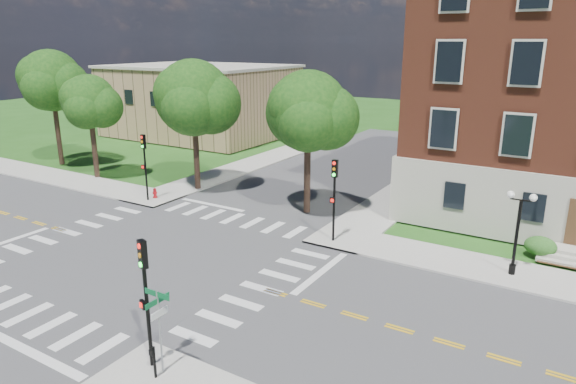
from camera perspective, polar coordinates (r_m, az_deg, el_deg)
The scene contains 19 objects.
ground at distance 29.04m, azimuth -14.91°, elevation -6.95°, with size 160.00×160.00×0.00m, color #214F16.
road_ew at distance 29.03m, azimuth -14.91°, elevation -6.94°, with size 90.00×12.00×0.01m, color #3D3D3F.
road_ns at distance 29.03m, azimuth -14.92°, elevation -6.94°, with size 12.00×90.00×0.01m, color #3D3D3F.
sidewalk_ne at distance 35.57m, azimuth 22.71°, elevation -3.21°, with size 34.00×34.00×0.12m.
sidewalk_nw at distance 49.76m, azimuth -14.63°, elevation 2.96°, with size 34.00×34.00×0.12m.
crosswalk_east at distance 24.72m, azimuth -2.99°, elevation -10.68°, with size 2.20×10.20×0.02m, color silver, non-canonical shape.
stop_bar_east at distance 26.29m, azimuth 3.66°, elevation -8.95°, with size 0.40×5.50×0.00m, color silver.
secondary_building at distance 64.03m, azimuth -9.68°, elevation 10.03°, with size 20.40×15.40×8.30m.
tree_a at distance 51.50m, azimuth -24.81°, elevation 11.15°, with size 5.46×5.46×10.42m.
tree_b at distance 45.46m, azimuth -21.21°, elevation 9.33°, with size 4.37×4.37×8.55m.
tree_c at distance 39.54m, azimuth -10.47°, elevation 10.23°, with size 5.72×5.72×9.89m.
tree_d at distance 33.27m, azimuth 2.22°, elevation 8.95°, with size 5.23×5.23×9.43m.
traffic_signal_se at distance 18.46m, azimuth -15.58°, elevation -10.21°, with size 0.37×0.44×4.80m.
traffic_signal_ne at distance 29.03m, azimuth 5.16°, elevation 0.24°, with size 0.34×0.38×4.80m.
traffic_signal_nw at distance 37.93m, azimuth -15.65°, elevation 3.58°, with size 0.34×0.39×4.80m.
twin_lamp_west at distance 27.30m, azimuth 24.14°, elevation -3.73°, with size 1.36×0.36×4.23m.
street_sign_pole at distance 18.45m, azimuth -14.16°, elevation -13.20°, with size 1.10×1.10×3.10m.
push_button_post at distance 18.99m, azimuth -14.67°, elevation -17.67°, with size 0.14×0.21×1.20m.
fire_hydrant at distance 38.98m, azimuth -14.57°, elevation -0.13°, with size 0.35×0.35×0.75m.
Camera 1 is at (19.70, -18.09, 11.31)m, focal length 32.00 mm.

